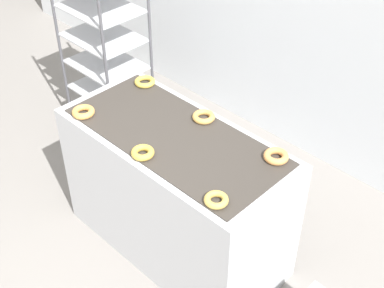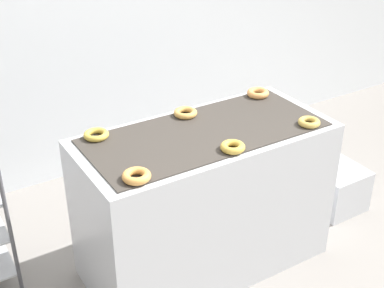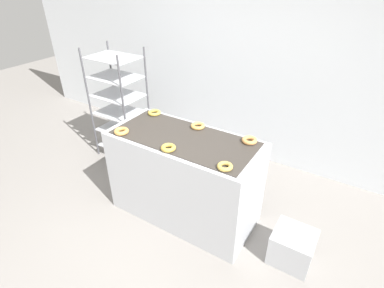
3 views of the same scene
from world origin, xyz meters
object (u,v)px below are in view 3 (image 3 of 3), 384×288
at_px(fryer_machine, 184,177).
at_px(donut_far_left, 154,113).
at_px(glaze_bin, 292,247).
at_px(donut_far_center, 198,126).
at_px(donut_far_right, 250,140).
at_px(baking_rack_cart, 119,104).
at_px(donut_near_right, 225,166).
at_px(donut_near_left, 121,131).
at_px(donut_near_center, 168,148).

xyz_separation_m(fryer_machine, donut_far_left, (-0.56, 0.26, 0.50)).
xyz_separation_m(glaze_bin, donut_far_center, (-1.17, 0.25, 0.82)).
bearing_deg(donut_far_center, donut_far_right, 0.61).
bearing_deg(donut_far_center, baking_rack_cart, 167.28).
relative_size(donut_far_left, donut_far_center, 0.99).
relative_size(donut_near_right, donut_far_right, 0.90).
xyz_separation_m(glaze_bin, donut_far_right, (-0.61, 0.25, 0.82)).
bearing_deg(donut_near_left, baking_rack_cart, 136.10).
xyz_separation_m(donut_near_center, donut_far_left, (-0.57, 0.52, -0.00)).
xyz_separation_m(fryer_machine, donut_near_center, (0.00, -0.26, 0.50)).
relative_size(fryer_machine, donut_far_left, 10.62).
bearing_deg(donut_far_center, donut_near_right, -41.53).
relative_size(fryer_machine, baking_rack_cart, 0.99).
height_order(fryer_machine, baking_rack_cart, baking_rack_cart).
height_order(baking_rack_cart, donut_far_center, baking_rack_cart).
bearing_deg(glaze_bin, donut_far_right, 157.60).
bearing_deg(donut_near_left, donut_near_center, -0.62).
distance_m(donut_near_right, donut_far_left, 1.24).
height_order(donut_near_center, donut_near_right, donut_near_center).
bearing_deg(baking_rack_cart, donut_far_left, -19.56).
relative_size(baking_rack_cart, donut_near_left, 10.56).
xyz_separation_m(donut_far_left, donut_far_center, (0.57, -0.02, 0.00)).
relative_size(baking_rack_cart, donut_near_right, 11.69).
distance_m(glaze_bin, donut_near_center, 1.46).
bearing_deg(donut_far_left, donut_far_center, -1.87).
relative_size(donut_near_center, donut_far_right, 0.94).
bearing_deg(donut_far_right, fryer_machine, -156.37).
xyz_separation_m(glaze_bin, donut_far_left, (-1.75, 0.27, 0.82)).
bearing_deg(donut_near_right, donut_far_center, 138.47).
bearing_deg(donut_far_right, donut_far_center, -179.39).
distance_m(donut_near_right, donut_far_center, 0.74).
xyz_separation_m(baking_rack_cart, glaze_bin, (2.60, -0.57, -0.61)).
bearing_deg(donut_near_left, donut_far_left, 89.54).
bearing_deg(donut_near_right, donut_far_left, 155.69).
height_order(baking_rack_cart, glaze_bin, baking_rack_cart).
xyz_separation_m(donut_near_right, donut_far_center, (-0.55, 0.49, 0.00)).
bearing_deg(glaze_bin, fryer_machine, 179.85).
height_order(donut_near_left, donut_far_left, donut_near_left).
relative_size(fryer_machine, glaze_bin, 4.11).
distance_m(baking_rack_cart, glaze_bin, 2.73).
bearing_deg(donut_near_left, donut_far_center, 40.65).
height_order(glaze_bin, donut_far_center, donut_far_center).
bearing_deg(donut_near_right, donut_far_right, 89.24).
xyz_separation_m(baking_rack_cart, donut_near_left, (0.85, -0.82, 0.21)).
xyz_separation_m(donut_near_left, donut_far_right, (1.14, 0.50, -0.00)).
xyz_separation_m(donut_near_left, donut_near_center, (0.57, -0.01, -0.00)).
distance_m(baking_rack_cart, donut_near_right, 2.15).
relative_size(fryer_machine, donut_near_left, 10.47).
xyz_separation_m(fryer_machine, baking_rack_cart, (-1.42, 0.57, 0.29)).
bearing_deg(donut_near_center, fryer_machine, 91.09).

